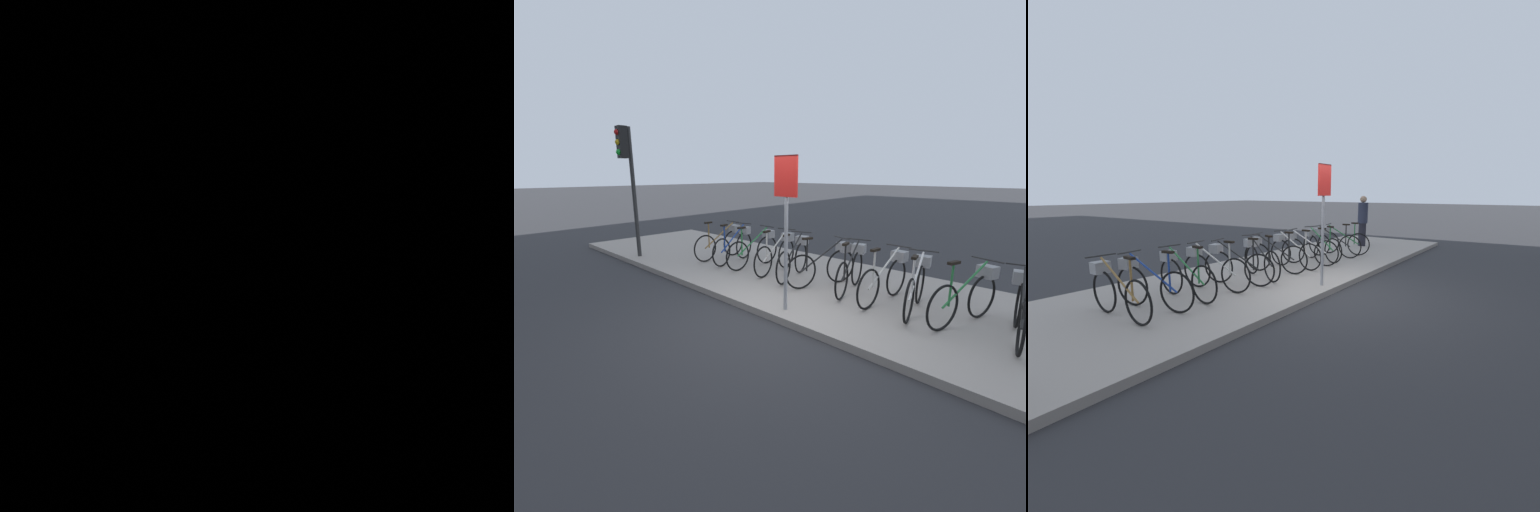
% 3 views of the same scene
% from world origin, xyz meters
% --- Properties ---
extents(ground_plane, '(120.00, 120.00, 0.00)m').
position_xyz_m(ground_plane, '(0.00, 0.00, 0.00)').
color(ground_plane, '#2D2D30').
extents(sidewalk, '(15.87, 3.75, 0.12)m').
position_xyz_m(sidewalk, '(0.00, 1.87, 0.06)').
color(sidewalk, '#9E9389').
rests_on(sidewalk, ground_plane).
extents(parked_bicycle_0, '(0.46, 1.60, 0.98)m').
position_xyz_m(parked_bicycle_0, '(-3.45, 1.76, 0.56)').
color(parked_bicycle_0, black).
rests_on(parked_bicycle_0, sidewalk).
extents(parked_bicycle_1, '(0.55, 1.56, 0.98)m').
position_xyz_m(parked_bicycle_1, '(-2.92, 1.75, 0.56)').
color(parked_bicycle_1, black).
rests_on(parked_bicycle_1, sidewalk).
extents(parked_bicycle_2, '(0.46, 1.60, 0.98)m').
position_xyz_m(parked_bicycle_2, '(-2.24, 1.79, 0.56)').
color(parked_bicycle_2, black).
rests_on(parked_bicycle_2, sidewalk).
extents(parked_bicycle_3, '(0.47, 1.58, 0.98)m').
position_xyz_m(parked_bicycle_3, '(-1.57, 1.82, 0.56)').
color(parked_bicycle_3, black).
rests_on(parked_bicycle_3, sidewalk).
extents(parked_bicycle_4, '(0.62, 1.54, 0.98)m').
position_xyz_m(parked_bicycle_4, '(-1.03, 1.75, 0.56)').
color(parked_bicycle_4, black).
rests_on(parked_bicycle_4, sidewalk).
extents(parked_bicycle_5, '(0.66, 1.52, 0.98)m').
position_xyz_m(parked_bicycle_5, '(-0.25, 1.77, 0.56)').
color(parked_bicycle_5, black).
rests_on(parked_bicycle_5, sidewalk).
extents(parked_bicycle_6, '(0.55, 1.56, 0.98)m').
position_xyz_m(parked_bicycle_6, '(0.28, 1.84, 0.56)').
color(parked_bicycle_6, black).
rests_on(parked_bicycle_6, sidewalk).
extents(parked_bicycle_7, '(0.46, 1.60, 0.98)m').
position_xyz_m(parked_bicycle_7, '(0.99, 1.78, 0.56)').
color(parked_bicycle_7, black).
rests_on(parked_bicycle_7, sidewalk).
extents(parked_bicycle_8, '(0.50, 1.58, 0.98)m').
position_xyz_m(parked_bicycle_8, '(1.52, 1.71, 0.56)').
color(parked_bicycle_8, black).
rests_on(parked_bicycle_8, sidewalk).
extents(parked_bicycle_9, '(0.61, 1.54, 0.98)m').
position_xyz_m(parked_bicycle_9, '(2.24, 1.75, 0.56)').
color(parked_bicycle_9, black).
rests_on(parked_bicycle_9, sidewalk).
extents(parked_bicycle_10, '(0.48, 1.58, 0.98)m').
position_xyz_m(parked_bicycle_10, '(2.88, 1.73, 0.56)').
color(parked_bicycle_10, black).
rests_on(parked_bicycle_10, sidewalk).
extents(traffic_light, '(0.24, 0.40, 3.24)m').
position_xyz_m(traffic_light, '(-5.20, 0.24, 2.46)').
color(traffic_light, '#2D2D2D').
rests_on(traffic_light, sidewalk).
extents(sign_post, '(0.44, 0.07, 2.40)m').
position_xyz_m(sign_post, '(0.01, 0.29, 1.75)').
color(sign_post, '#99999E').
rests_on(sign_post, sidewalk).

